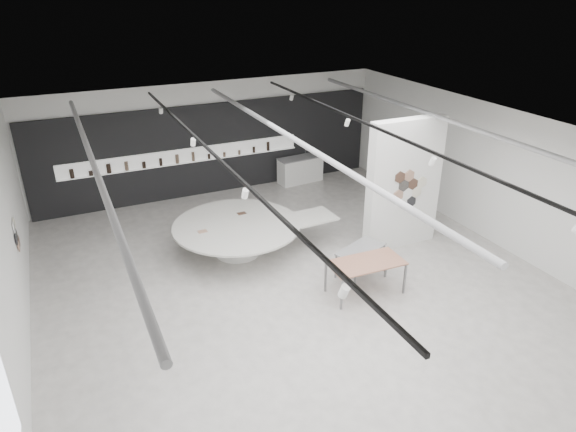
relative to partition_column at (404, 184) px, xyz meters
name	(u,v)px	position (x,y,z in m)	size (l,w,h in m)	color
room	(301,213)	(-3.59, -1.00, 0.27)	(12.02, 14.02, 3.82)	beige
back_wall_display	(211,150)	(-3.58, 5.94, -0.26)	(11.80, 0.27, 3.10)	black
partition_column	(404,184)	(0.00, 0.00, 0.00)	(2.20, 0.38, 3.60)	white
display_island	(240,234)	(-4.22, 1.40, -1.23)	(4.49, 3.57, 0.88)	white
sample_table_wood	(366,264)	(-2.21, -1.69, -1.03)	(1.81, 0.95, 0.83)	#A86F57
sample_table_stone	(361,251)	(-1.82, -0.87, -1.17)	(1.49, 1.14, 0.69)	gray
kitchen_counter	(300,170)	(-0.38, 5.52, -1.33)	(1.71, 0.80, 1.31)	white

